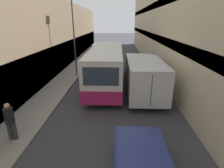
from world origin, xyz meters
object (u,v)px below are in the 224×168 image
Objects in this scene: car_hatchback at (141,164)px; pedestrian at (10,120)px; bus at (107,66)px; street_lamp at (73,18)px; panel_van at (100,52)px; box_truck at (143,74)px.

car_hatchback is 2.20× the size of pedestrian.
bus is 8.88m from pedestrian.
street_lamp is (-4.97, 12.13, 4.78)m from car_hatchback.
street_lamp is at bearing 86.69° from pedestrian.
panel_van is at bearing 99.59° from car_hatchback.
panel_van is at bearing 99.02° from bus.
box_truck reaches higher than panel_van.
bus reaches higher than box_truck.
box_truck is (1.09, 8.21, 0.77)m from car_hatchback.
car_hatchback is at bearing -79.81° from bus.
box_truck reaches higher than pedestrian.
car_hatchback is 13.95m from street_lamp.
car_hatchback is at bearing -80.41° from panel_van.
box_truck is 0.95× the size of street_lamp.
box_truck is 12.89m from panel_van.
car_hatchback is 0.39× the size of bus.
pedestrian is at bearing -96.63° from panel_van.
pedestrian is at bearing -93.31° from street_lamp.
bus reaches higher than panel_van.
pedestrian is (-2.13, -18.34, -0.02)m from panel_van.
box_truck is 8.26m from street_lamp.
bus is at bearing 148.81° from box_truck.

